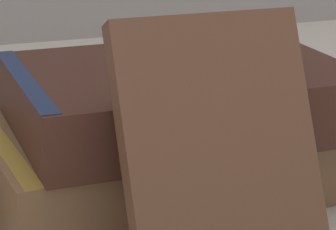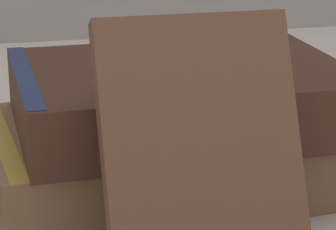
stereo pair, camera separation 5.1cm
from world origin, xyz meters
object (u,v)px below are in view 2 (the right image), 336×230
object	(u,v)px
book_leaning_front	(205,160)
book_flat_bottom	(153,155)
book_flat_top	(171,95)
pocket_watch	(215,61)

from	to	relation	value
book_leaning_front	book_flat_bottom	bearing A→B (deg)	90.89
book_flat_bottom	book_leaning_front	size ratio (longest dim) A/B	1.69
book_flat_top	book_leaning_front	bearing A→B (deg)	-96.03
book_flat_bottom	book_flat_top	xyz separation A→B (m)	(0.01, -0.01, 0.05)
book_flat_bottom	book_leaning_front	bearing A→B (deg)	-93.76
book_flat_bottom	book_leaning_front	xyz separation A→B (m)	(0.00, -0.12, 0.04)
book_leaning_front	pocket_watch	size ratio (longest dim) A/B	2.55
book_leaning_front	pocket_watch	distance (m)	0.12
book_leaning_front	pocket_watch	bearing A→B (deg)	70.90
book_flat_bottom	book_leaning_front	world-z (taller)	book_leaning_front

